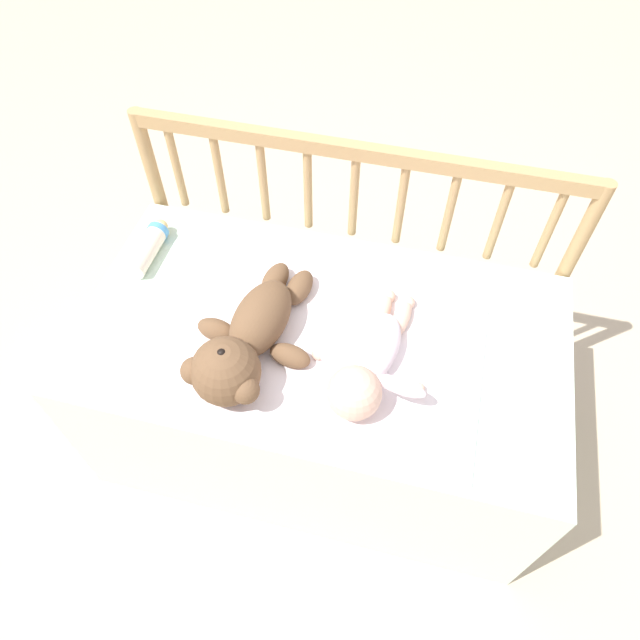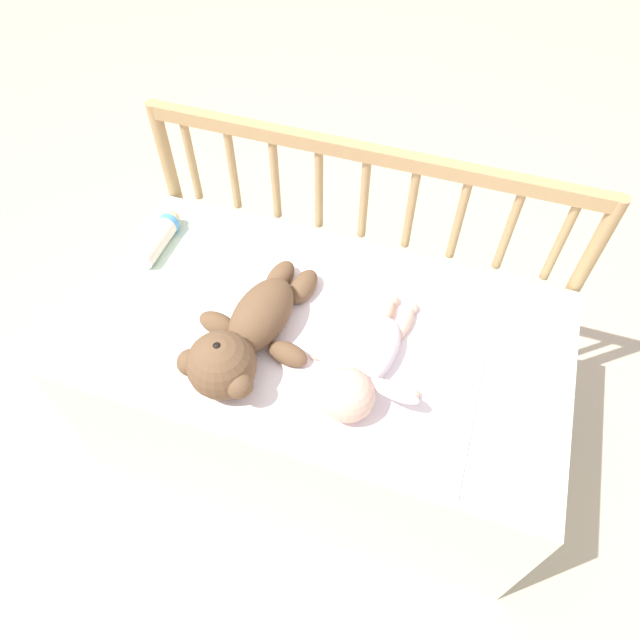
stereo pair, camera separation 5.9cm
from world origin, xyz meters
TOP-DOWN VIEW (x-y plane):
  - ground_plane at (0.00, 0.00)m, footprint 12.00×12.00m
  - crib_mattress at (0.00, 0.00)m, footprint 1.15×0.63m
  - crib_rail at (-0.00, 0.34)m, footprint 1.15×0.04m
  - blanket at (-0.01, -0.03)m, footprint 0.78×0.53m
  - teddy_bear at (-0.14, -0.11)m, footprint 0.29×0.44m
  - baby at (0.13, -0.09)m, footprint 0.27×0.38m
  - baby_bottle at (-0.49, 0.14)m, footprint 0.06×0.19m

SIDE VIEW (x-z plane):
  - ground_plane at x=0.00m, z-range 0.00..0.00m
  - crib_mattress at x=0.00m, z-range 0.00..0.51m
  - blanket at x=-0.01m, z-range 0.51..0.51m
  - baby_bottle at x=-0.49m, z-range 0.50..0.56m
  - baby at x=0.13m, z-range 0.49..0.61m
  - crib_rail at x=0.00m, z-range 0.17..0.95m
  - teddy_bear at x=-0.14m, z-range 0.49..0.64m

